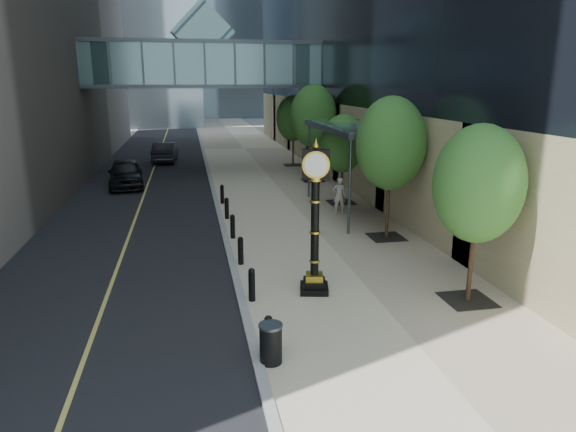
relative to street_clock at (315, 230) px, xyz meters
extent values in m
plane|color=gray|center=(0.73, -4.52, -2.05)|extent=(320.00, 320.00, 0.00)
cube|color=black|center=(-6.27, 35.48, -2.04)|extent=(8.00, 180.00, 0.02)
cube|color=#C2B395|center=(1.73, 35.48, -2.02)|extent=(8.00, 180.00, 0.06)
cube|color=gray|center=(-2.27, 35.48, -2.02)|extent=(0.25, 180.00, 0.07)
cube|color=slate|center=(-2.27, 23.48, 5.45)|extent=(17.00, 4.00, 3.00)
cube|color=#383F44|center=(-2.27, 23.48, 4.00)|extent=(17.00, 4.20, 0.25)
cube|color=#383F44|center=(-2.27, 23.48, 6.90)|extent=(17.00, 4.20, 0.25)
cube|color=slate|center=(-2.27, 23.48, 7.55)|extent=(4.24, 3.00, 4.24)
cube|color=#383F44|center=(4.23, 9.48, 2.15)|extent=(3.00, 8.00, 0.25)
cube|color=slate|center=(4.23, 9.48, 2.30)|extent=(2.80, 7.80, 0.06)
cylinder|color=#383F44|center=(2.93, 5.78, 0.05)|extent=(0.12, 0.12, 4.20)
cylinder|color=#383F44|center=(2.93, 13.18, 0.05)|extent=(0.12, 0.12, 4.20)
cylinder|color=black|center=(-1.97, -3.52, -1.54)|extent=(0.20, 0.20, 0.90)
cylinder|color=black|center=(-1.97, -0.32, -1.54)|extent=(0.20, 0.20, 0.90)
cylinder|color=black|center=(-1.97, 2.88, -1.54)|extent=(0.20, 0.20, 0.90)
cylinder|color=black|center=(-1.97, 6.08, -1.54)|extent=(0.20, 0.20, 0.90)
cylinder|color=black|center=(-1.97, 9.28, -1.54)|extent=(0.20, 0.20, 0.90)
cylinder|color=black|center=(-1.97, 12.48, -1.54)|extent=(0.20, 0.20, 0.90)
cube|color=black|center=(4.33, -1.52, -1.98)|extent=(1.40, 1.40, 0.02)
cylinder|color=#422B1C|center=(4.33, -1.52, -0.61)|extent=(0.14, 0.14, 2.77)
ellipsoid|color=#2E5E22|center=(4.33, -1.52, 1.53)|extent=(2.54, 2.54, 3.38)
cube|color=black|center=(4.33, 4.98, -1.98)|extent=(1.40, 1.40, 0.02)
cylinder|color=#422B1C|center=(4.33, 4.98, -0.46)|extent=(0.14, 0.14, 3.07)
ellipsoid|color=#2E5E22|center=(4.33, 4.98, 1.92)|extent=(2.81, 2.81, 3.75)
cube|color=black|center=(4.33, 11.48, -1.98)|extent=(1.40, 1.40, 0.02)
cylinder|color=#422B1C|center=(4.33, 11.48, -0.75)|extent=(0.14, 0.14, 2.49)
ellipsoid|color=#2E5E22|center=(4.33, 11.48, 1.18)|extent=(2.28, 2.28, 3.04)
cube|color=black|center=(4.33, 17.98, -1.98)|extent=(1.40, 1.40, 0.02)
cylinder|color=#422B1C|center=(4.33, 17.98, -0.36)|extent=(0.14, 0.14, 3.27)
ellipsoid|color=#2E5E22|center=(4.33, 17.98, 2.17)|extent=(3.00, 3.00, 4.00)
cube|color=black|center=(4.33, 24.48, -1.98)|extent=(1.40, 1.40, 0.02)
cylinder|color=#422B1C|center=(4.33, 24.48, -0.58)|extent=(0.14, 0.14, 2.83)
ellipsoid|color=#2E5E22|center=(4.33, 24.48, 1.61)|extent=(2.59, 2.59, 3.46)
cube|color=black|center=(0.00, 0.00, -1.90)|extent=(1.03, 1.03, 0.19)
cube|color=black|center=(0.00, 0.00, -1.70)|extent=(0.80, 0.80, 0.19)
cube|color=gold|center=(0.00, 0.00, -1.51)|extent=(0.63, 0.63, 0.19)
cylinder|color=black|center=(0.00, 0.00, 0.07)|extent=(0.25, 0.25, 2.97)
cube|color=black|center=(0.00, 0.00, 1.98)|extent=(0.86, 0.46, 0.86)
cylinder|color=white|center=(0.00, 0.17, 1.98)|extent=(0.66, 0.18, 0.67)
cylinder|color=white|center=(0.00, -0.17, 1.98)|extent=(0.66, 0.18, 0.67)
sphere|color=gold|center=(0.00, 0.00, 2.51)|extent=(0.19, 0.19, 0.19)
cylinder|color=black|center=(-1.97, -3.85, -1.54)|extent=(0.67, 0.67, 0.90)
imported|color=#B6B1A7|center=(3.57, 9.37, -1.10)|extent=(0.70, 0.50, 1.78)
imported|color=black|center=(-7.51, 18.33, -1.18)|extent=(2.53, 5.19, 1.70)
imported|color=black|center=(-5.50, 28.42, -1.23)|extent=(2.00, 4.94, 1.60)
camera|label=1|loc=(-3.61, -14.36, 4.30)|focal=32.00mm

